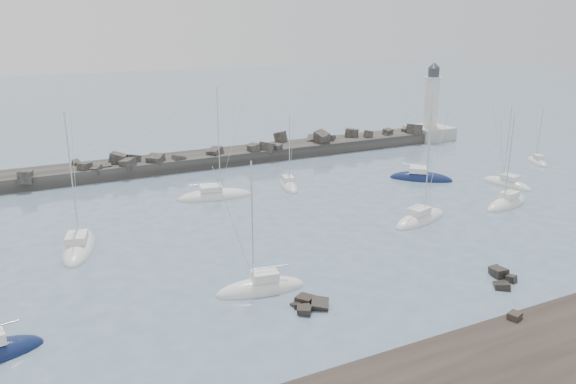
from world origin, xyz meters
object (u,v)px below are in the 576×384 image
at_px(sailboat_2, 215,197).
at_px(sailboat_7, 507,204).
at_px(sailboat_1, 79,248).
at_px(lighthouse, 430,122).
at_px(sailboat_5, 420,220).
at_px(sailboat_3, 261,289).
at_px(sailboat_8, 507,184).
at_px(sailboat_10, 537,162).
at_px(sailboat_6, 421,179).
at_px(sailboat_4, 289,186).

height_order(sailboat_2, sailboat_7, sailboat_2).
distance_m(sailboat_1, sailboat_7, 48.58).
height_order(lighthouse, sailboat_5, lighthouse).
bearing_deg(sailboat_3, lighthouse, 38.52).
bearing_deg(lighthouse, sailboat_1, -158.27).
relative_size(sailboat_8, sailboat_10, 1.25).
height_order(sailboat_2, sailboat_5, sailboat_2).
distance_m(sailboat_2, sailboat_3, 26.02).
relative_size(sailboat_6, sailboat_7, 1.12).
distance_m(sailboat_6, sailboat_10, 22.11).
height_order(sailboat_2, sailboat_6, sailboat_2).
height_order(lighthouse, sailboat_4, lighthouse).
bearing_deg(sailboat_5, sailboat_4, 112.15).
bearing_deg(sailboat_10, sailboat_6, 178.06).
distance_m(sailboat_3, sailboat_6, 39.17).
bearing_deg(sailboat_10, sailboat_5, -159.37).
bearing_deg(sailboat_3, sailboat_4, 59.18).
relative_size(lighthouse, sailboat_10, 1.58).
bearing_deg(sailboat_2, sailboat_10, -6.51).
distance_m(lighthouse, sailboat_5, 45.57).
height_order(sailboat_5, sailboat_10, sailboat_5).
bearing_deg(sailboat_8, sailboat_4, 155.00).
bearing_deg(sailboat_1, sailboat_6, 5.81).
bearing_deg(sailboat_6, sailboat_8, -40.99).
xyz_separation_m(sailboat_2, sailboat_6, (28.47, -5.02, 0.02)).
xyz_separation_m(sailboat_3, sailboat_7, (35.30, 6.98, -0.00)).
bearing_deg(sailboat_3, sailboat_5, 18.18).
height_order(sailboat_5, sailboat_8, sailboat_5).
xyz_separation_m(sailboat_1, sailboat_3, (12.45, -15.88, 0.01)).
distance_m(sailboat_3, sailboat_7, 35.98).
relative_size(sailboat_1, sailboat_7, 1.19).
distance_m(sailboat_2, sailboat_10, 50.90).
height_order(lighthouse, sailboat_8, lighthouse).
relative_size(sailboat_2, sailboat_10, 1.59).
bearing_deg(sailboat_6, sailboat_4, 164.54).
bearing_deg(sailboat_3, sailboat_1, 128.10).
relative_size(lighthouse, sailboat_4, 1.39).
bearing_deg(sailboat_2, sailboat_1, -150.84).
relative_size(sailboat_6, sailboat_8, 1.18).
height_order(lighthouse, sailboat_1, lighthouse).
bearing_deg(sailboat_7, sailboat_6, 98.16).
distance_m(sailboat_5, sailboat_7, 12.69).
bearing_deg(lighthouse, sailboat_10, -82.24).
bearing_deg(sailboat_8, sailboat_6, 139.01).
distance_m(lighthouse, sailboat_8, 30.65).
height_order(sailboat_1, sailboat_10, sailboat_1).
height_order(sailboat_4, sailboat_6, sailboat_6).
xyz_separation_m(sailboat_1, sailboat_10, (67.90, 3.91, -0.01)).
xyz_separation_m(sailboat_5, sailboat_6, (10.73, 13.11, 0.01)).
distance_m(sailboat_4, sailboat_8, 29.39).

